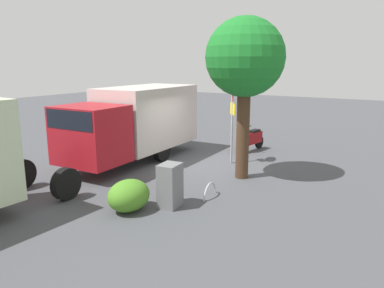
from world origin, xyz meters
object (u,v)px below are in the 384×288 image
stop_sign (233,109)px  bike_rack_hoop (210,197)px  street_tree (245,60)px  utility_cabinet (170,185)px  motorcycle (252,139)px  box_truck_near (132,121)px

stop_sign → bike_rack_hoop: size_ratio=3.62×
bike_rack_hoop → street_tree: bearing=179.0°
street_tree → utility_cabinet: street_tree is taller
stop_sign → motorcycle: bearing=-177.7°
stop_sign → utility_cabinet: size_ratio=2.67×
utility_cabinet → bike_rack_hoop: (-1.15, 0.57, -0.58)m
street_tree → stop_sign: bearing=-144.2°
motorcycle → street_tree: size_ratio=0.35×
box_truck_near → street_tree: bearing=91.5°
motorcycle → bike_rack_hoop: motorcycle is taller
box_truck_near → motorcycle: size_ratio=4.29×
stop_sign → street_tree: street_tree is taller
bike_rack_hoop → utility_cabinet: bearing=-26.3°
box_truck_near → utility_cabinet: box_truck_near is taller
box_truck_near → motorcycle: (-3.99, 3.26, -1.05)m
utility_cabinet → bike_rack_hoop: bearing=153.7°
motorcycle → utility_cabinet: bearing=13.4°
motorcycle → bike_rack_hoop: 6.03m
motorcycle → street_tree: street_tree is taller
street_tree → bike_rack_hoop: bearing=-1.0°
bike_rack_hoop → motorcycle: bearing=-169.4°
street_tree → motorcycle: bearing=-163.1°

